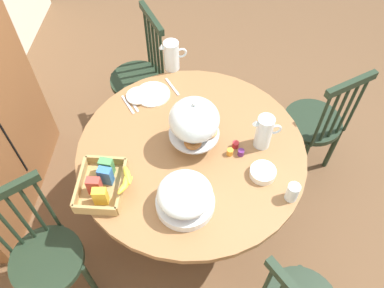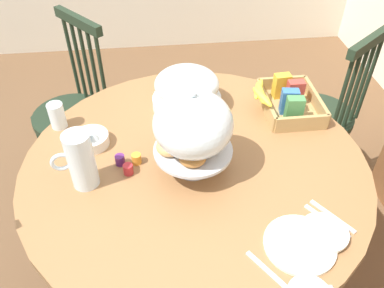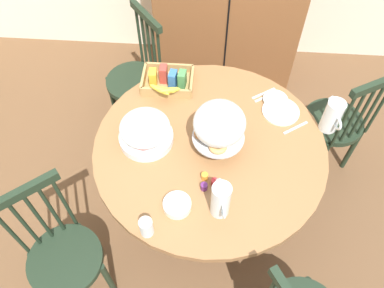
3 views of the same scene
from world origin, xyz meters
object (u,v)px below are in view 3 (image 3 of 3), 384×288
object	(u,v)px
windsor_chair_near_window	(63,256)
china_plate_small	(275,99)
china_plate_large	(281,111)
drinking_glass	(146,227)
pastry_stand_with_dome	(219,125)
windsor_chair_far_side	(136,80)
orange_juice_pitcher	(221,201)
cereal_bowl	(177,205)
fruit_platter_covered	(145,131)
cereal_basket	(168,81)
dining_table	(209,164)
windsor_chair_facing_door	(335,124)
milk_pitcher	(332,117)

from	to	relation	value
windsor_chair_near_window	china_plate_small	xyz separation A→B (m)	(1.13, 0.94, 0.30)
china_plate_large	drinking_glass	bearing A→B (deg)	-130.19
pastry_stand_with_dome	china_plate_small	bearing A→B (deg)	47.74
windsor_chair_far_side	orange_juice_pitcher	distance (m)	1.37
orange_juice_pitcher	cereal_bowl	distance (m)	0.22
fruit_platter_covered	cereal_basket	xyz separation A→B (m)	(0.07, 0.43, -0.04)
windsor_chair_near_window	dining_table	bearing A→B (deg)	37.95
windsor_chair_facing_door	drinking_glass	xyz separation A→B (m)	(-1.11, -0.98, 0.34)
pastry_stand_with_dome	china_plate_large	distance (m)	0.50
dining_table	china_plate_large	xyz separation A→B (m)	(0.41, 0.27, 0.20)
milk_pitcher	cereal_basket	world-z (taller)	milk_pitcher
windsor_chair_facing_door	orange_juice_pitcher	xyz separation A→B (m)	(-0.77, -0.84, 0.39)
china_plate_large	drinking_glass	size ratio (longest dim) A/B	2.00
cereal_bowl	dining_table	bearing A→B (deg)	69.78
windsor_chair_far_side	windsor_chair_near_window	bearing A→B (deg)	-97.65
drinking_glass	windsor_chair_near_window	bearing A→B (deg)	-173.90
dining_table	windsor_chair_facing_door	size ratio (longest dim) A/B	1.33
china_plate_large	orange_juice_pitcher	bearing A→B (deg)	-117.07
windsor_chair_near_window	drinking_glass	distance (m)	0.59
cereal_bowl	windsor_chair_near_window	bearing A→B (deg)	-162.45
pastry_stand_with_dome	milk_pitcher	bearing A→B (deg)	16.66
china_plate_large	cereal_basket	bearing A→B (deg)	166.89
milk_pitcher	china_plate_small	world-z (taller)	milk_pitcher
windsor_chair_far_side	china_plate_large	xyz separation A→B (m)	(0.97, -0.49, 0.29)
windsor_chair_far_side	china_plate_small	xyz separation A→B (m)	(0.94, -0.40, 0.30)
orange_juice_pitcher	drinking_glass	size ratio (longest dim) A/B	1.99
dining_table	windsor_chair_far_side	size ratio (longest dim) A/B	1.33
dining_table	milk_pitcher	world-z (taller)	milk_pitcher
orange_juice_pitcher	cereal_basket	size ratio (longest dim) A/B	0.69
fruit_platter_covered	windsor_chair_far_side	bearing A→B (deg)	105.78
windsor_chair_near_window	milk_pitcher	bearing A→B (deg)	28.19
milk_pitcher	china_plate_small	bearing A→B (deg)	147.32
orange_juice_pitcher	drinking_glass	bearing A→B (deg)	-157.92
china_plate_large	cereal_bowl	world-z (taller)	cereal_bowl
windsor_chair_facing_door	china_plate_large	xyz separation A→B (m)	(-0.43, -0.17, 0.29)
windsor_chair_far_side	cereal_bowl	xyz separation A→B (m)	(0.42, -1.15, 0.31)
windsor_chair_far_side	pastry_stand_with_dome	size ratio (longest dim) A/B	2.83
fruit_platter_covered	china_plate_large	size ratio (longest dim) A/B	1.36
windsor_chair_facing_door	orange_juice_pitcher	size ratio (longest dim) A/B	4.46
windsor_chair_near_window	china_plate_small	world-z (taller)	windsor_chair_near_window
windsor_chair_near_window	cereal_bowl	size ratio (longest dim) A/B	6.96
dining_table	pastry_stand_with_dome	world-z (taller)	pastry_stand_with_dome
pastry_stand_with_dome	china_plate_small	distance (m)	0.53
windsor_chair_facing_door	cereal_bowl	xyz separation A→B (m)	(-0.98, -0.84, 0.31)
china_plate_small	orange_juice_pitcher	bearing A→B (deg)	-112.56
windsor_chair_facing_door	windsor_chair_far_side	size ratio (longest dim) A/B	1.00
milk_pitcher	china_plate_large	size ratio (longest dim) A/B	0.94
orange_juice_pitcher	china_plate_large	world-z (taller)	orange_juice_pitcher
china_plate_small	cereal_bowl	world-z (taller)	cereal_bowl
windsor_chair_far_side	cereal_basket	world-z (taller)	windsor_chair_far_side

